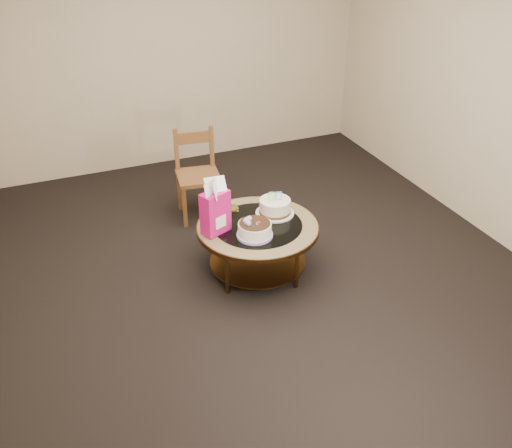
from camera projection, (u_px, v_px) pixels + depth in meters
name	position (u px, v px, depth m)	size (l,w,h in m)	color
ground	(258.00, 270.00, 4.94)	(5.00, 5.00, 0.00)	black
room_walls	(258.00, 97.00, 4.15)	(4.52, 5.02, 2.61)	#BEA790
coffee_table	(258.00, 233.00, 4.74)	(1.02, 1.02, 0.46)	#553718
decorated_cake	(255.00, 230.00, 4.52)	(0.29, 0.29, 0.17)	#AF92CF
cream_cake	(275.00, 207.00, 4.82)	(0.33, 0.33, 0.21)	silver
gift_bag	(215.00, 207.00, 4.49)	(0.26, 0.23, 0.46)	#CB1372
pillar_candle	(232.00, 207.00, 4.90)	(0.11, 0.11, 0.08)	#E4D55E
dining_chair	(198.00, 174.00, 5.55)	(0.46, 0.46, 0.88)	brown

